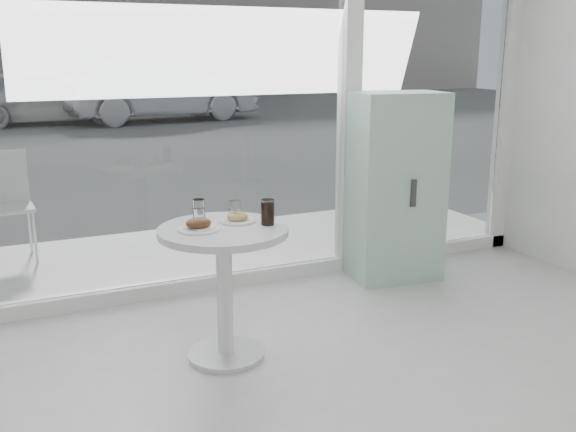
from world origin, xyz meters
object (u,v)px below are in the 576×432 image
main_table (224,266)px  mint_cabinet (396,187)px  cola_glass (268,213)px  plate_donut (237,219)px  car_silver (160,90)px  water_tumbler_a (199,210)px  patio_chair (6,199)px  plate_fritter (199,225)px  car_white (43,96)px  water_tumbler_b (235,211)px

main_table → mint_cabinet: (1.63, 0.77, 0.16)m
cola_glass → mint_cabinet: bearing=30.4°
plate_donut → mint_cabinet: bearing=24.4°
car_silver → water_tumbler_a: (-2.80, -12.81, 0.03)m
patio_chair → plate_fritter: 2.50m
patio_chair → cola_glass: patio_chair is taller
main_table → car_white: car_white is taller
water_tumbler_a → water_tumbler_b: (0.19, -0.09, -0.00)m
car_white → plate_donut: (0.11, -13.41, 0.12)m
mint_cabinet → car_silver: (1.10, 12.27, 0.08)m
water_tumbler_b → cola_glass: (0.13, -0.19, 0.02)m
patio_chair → water_tumbler_b: bearing=-65.2°
mint_cabinet → plate_donut: 1.67m
car_white → plate_fritter: bearing=-178.8°
car_white → water_tumbler_b: size_ratio=35.99×
mint_cabinet → water_tumbler_a: bearing=-155.3°
plate_donut → main_table: bearing=-145.1°
plate_fritter → car_silver: bearing=77.6°
plate_donut → water_tumbler_b: water_tumbler_b is taller
main_table → car_silver: size_ratio=0.16×
patio_chair → car_white: size_ratio=0.22×
water_tumbler_a → patio_chair: bearing=115.7°
patio_chair → car_white: 11.23m
car_white → water_tumbler_a: 13.26m
car_silver → water_tumbler_a: bearing=159.0°
plate_fritter → water_tumbler_b: water_tumbler_b is taller
mint_cabinet → car_silver: bearing=92.1°
patio_chair → water_tumbler_b: size_ratio=8.03×
mint_cabinet → car_white: mint_cabinet is taller
mint_cabinet → car_silver: 12.32m
car_silver → water_tumbler_b: size_ratio=43.62×
main_table → patio_chair: 2.54m
car_white → water_tumbler_b: car_white is taller
patio_chair → water_tumbler_a: 2.32m
cola_glass → car_white: bearing=91.0°
main_table → cola_glass: 0.38m
car_white → plate_donut: bearing=-177.8°
cola_glass → car_silver: bearing=79.2°
mint_cabinet → patio_chair: 3.11m
water_tumbler_a → water_tumbler_b: water_tumbler_a is taller
plate_donut → car_white: bearing=90.5°
plate_fritter → plate_donut: size_ratio=1.14×
car_silver → cola_glass: car_silver is taller
plate_fritter → water_tumbler_a: water_tumbler_a is taller
car_white → water_tumbler_b: (0.12, -13.34, 0.15)m
plate_donut → plate_fritter: bearing=-162.9°
car_white → car_silver: car_silver is taller
mint_cabinet → plate_fritter: (-1.76, -0.76, 0.09)m
main_table → plate_donut: 0.28m
plate_fritter → car_white: bearing=89.4°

